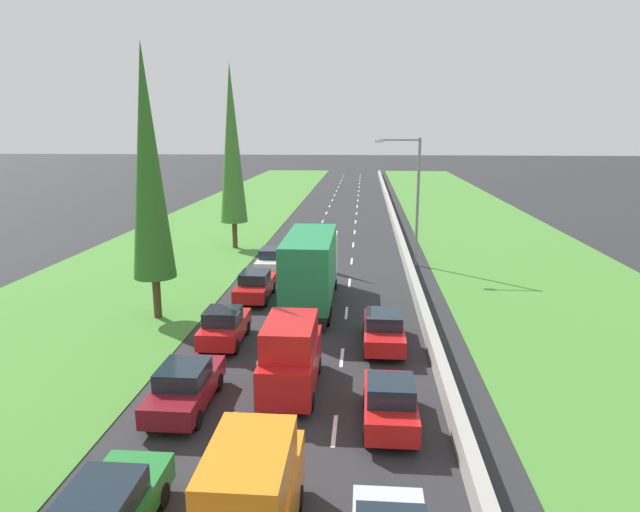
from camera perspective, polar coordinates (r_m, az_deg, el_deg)
name	(u,v)px	position (r m, az deg, el deg)	size (l,w,h in m)	color
ground_plane	(340,217)	(62.33, 2.07, 3.95)	(300.00, 300.00, 0.00)	#28282B
grass_verge_left	(228,216)	(64.11, -9.32, 4.06)	(14.00, 140.00, 0.04)	#478433
grass_verge_right	(472,219)	(63.38, 15.17, 3.68)	(14.00, 140.00, 0.04)	#478433
median_barrier	(392,214)	(62.29, 7.34, 4.24)	(0.44, 120.00, 0.85)	#9E9B93
lane_markings	(340,217)	(62.33, 2.07, 3.96)	(3.64, 116.00, 0.01)	white
maroon_sedan_left_lane	(185,386)	(20.68, -13.56, -12.75)	(1.82, 4.50, 1.64)	maroon
red_hatchback_left_lane	(224,326)	(26.06, -9.69, -7.05)	(1.74, 3.90, 1.72)	red
orange_van_centre_lane	(251,500)	(13.96, -7.00, -23.36)	(1.96, 4.90, 2.82)	orange
red_van_centre_lane	(291,356)	(21.14, -2.97, -10.07)	(1.96, 4.90, 2.82)	red
red_hatchback_right_lane	(390,403)	(19.14, 7.12, -14.58)	(1.74, 3.90, 1.72)	red
red_sedan_left_lane	(255,285)	(32.49, -6.59, -2.98)	(1.82, 4.50, 1.64)	red
red_sedan_right_lane	(384,329)	(25.55, 6.48, -7.41)	(1.82, 4.50, 1.64)	red
green_box_truck_centre_lane	(311,268)	(30.61, -0.88, -1.22)	(2.46, 9.40, 4.18)	black
white_sedan_left_lane	(273,260)	(38.62, -4.84, -0.39)	(1.82, 4.50, 1.64)	white
poplar_tree_second	(148,164)	(29.06, -17.07, 8.93)	(2.14, 2.14, 13.73)	#4C3823
poplar_tree_third	(232,144)	(45.69, -8.95, 11.13)	(2.17, 2.17, 14.66)	#4C3823
street_light_mast	(413,193)	(40.00, 9.43, 6.37)	(3.20, 0.28, 9.00)	gray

